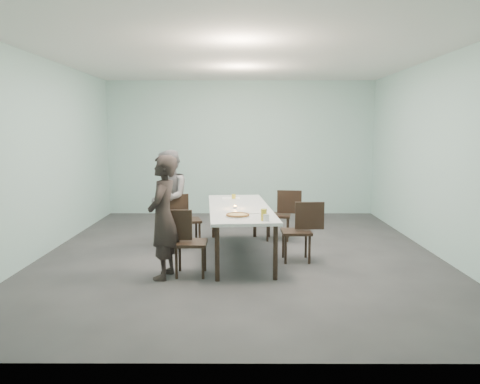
{
  "coord_description": "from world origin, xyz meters",
  "views": [
    {
      "loc": [
        0.02,
        -7.11,
        1.9
      ],
      "look_at": [
        0.0,
        -0.33,
        1.0
      ],
      "focal_mm": 35.0,
      "sensor_mm": 36.0,
      "label": 1
    }
  ],
  "objects_px": {
    "chair_near_right": "(302,227)",
    "water_tumbler": "(266,217)",
    "chair_near_left": "(185,238)",
    "pizza": "(238,215)",
    "diner_far": "(169,198)",
    "chair_far_right": "(283,211)",
    "chair_far_left": "(183,216)",
    "diner_near": "(163,217)",
    "side_plate": "(255,213)",
    "tealight": "(235,207)",
    "table": "(239,210)",
    "beer_glass": "(264,215)",
    "amber_tumbler": "(234,197)"
  },
  "relations": [
    {
      "from": "diner_near",
      "to": "diner_far",
      "type": "height_order",
      "value": "diner_near"
    },
    {
      "from": "chair_near_left",
      "to": "chair_near_right",
      "type": "height_order",
      "value": "same"
    },
    {
      "from": "chair_far_right",
      "to": "tealight",
      "type": "relative_size",
      "value": 15.54
    },
    {
      "from": "chair_near_left",
      "to": "pizza",
      "type": "height_order",
      "value": "chair_near_left"
    },
    {
      "from": "pizza",
      "to": "chair_far_left",
      "type": "bearing_deg",
      "value": 124.19
    },
    {
      "from": "diner_near",
      "to": "amber_tumbler",
      "type": "distance_m",
      "value": 2.1
    },
    {
      "from": "side_plate",
      "to": "chair_far_left",
      "type": "bearing_deg",
      "value": 137.12
    },
    {
      "from": "diner_far",
      "to": "chair_far_left",
      "type": "bearing_deg",
      "value": 60.08
    },
    {
      "from": "chair_far_right",
      "to": "amber_tumbler",
      "type": "xyz_separation_m",
      "value": [
        -0.85,
        -0.22,
        0.29
      ]
    },
    {
      "from": "table",
      "to": "pizza",
      "type": "height_order",
      "value": "pizza"
    },
    {
      "from": "chair_far_left",
      "to": "pizza",
      "type": "xyz_separation_m",
      "value": [
        0.91,
        -1.34,
        0.27
      ]
    },
    {
      "from": "chair_near_left",
      "to": "side_plate",
      "type": "xyz_separation_m",
      "value": [
        0.93,
        0.46,
        0.25
      ]
    },
    {
      "from": "table",
      "to": "water_tumbler",
      "type": "distance_m",
      "value": 1.17
    },
    {
      "from": "amber_tumbler",
      "to": "chair_far_right",
      "type": "bearing_deg",
      "value": 14.25
    },
    {
      "from": "chair_far_right",
      "to": "side_plate",
      "type": "xyz_separation_m",
      "value": [
        -0.53,
        -1.56,
        0.25
      ]
    },
    {
      "from": "pizza",
      "to": "side_plate",
      "type": "relative_size",
      "value": 1.89
    },
    {
      "from": "chair_far_right",
      "to": "beer_glass",
      "type": "distance_m",
      "value": 2.18
    },
    {
      "from": "chair_far_right",
      "to": "diner_near",
      "type": "bearing_deg",
      "value": 58.97
    },
    {
      "from": "chair_near_right",
      "to": "water_tumbler",
      "type": "bearing_deg",
      "value": 54.27
    },
    {
      "from": "chair_near_left",
      "to": "diner_far",
      "type": "relative_size",
      "value": 0.55
    },
    {
      "from": "pizza",
      "to": "diner_near",
      "type": "bearing_deg",
      "value": -163.08
    },
    {
      "from": "chair_near_left",
      "to": "tealight",
      "type": "height_order",
      "value": "chair_near_left"
    },
    {
      "from": "water_tumbler",
      "to": "chair_far_right",
      "type": "bearing_deg",
      "value": 79.33
    },
    {
      "from": "tealight",
      "to": "chair_near_left",
      "type": "bearing_deg",
      "value": -128.72
    },
    {
      "from": "tealight",
      "to": "amber_tumbler",
      "type": "bearing_deg",
      "value": 92.2
    },
    {
      "from": "chair_far_left",
      "to": "chair_near_right",
      "type": "height_order",
      "value": "same"
    },
    {
      "from": "table",
      "to": "diner_far",
      "type": "height_order",
      "value": "diner_far"
    },
    {
      "from": "diner_far",
      "to": "side_plate",
      "type": "distance_m",
      "value": 1.81
    },
    {
      "from": "diner_far",
      "to": "water_tumbler",
      "type": "bearing_deg",
      "value": 34.79
    },
    {
      "from": "side_plate",
      "to": "pizza",
      "type": "bearing_deg",
      "value": -130.08
    },
    {
      "from": "diner_far",
      "to": "chair_far_right",
      "type": "bearing_deg",
      "value": 95.46
    },
    {
      "from": "table",
      "to": "water_tumbler",
      "type": "relative_size",
      "value": 29.59
    },
    {
      "from": "chair_far_left",
      "to": "chair_far_right",
      "type": "xyz_separation_m",
      "value": [
        1.68,
        0.49,
        0.0
      ]
    },
    {
      "from": "tealight",
      "to": "side_plate",
      "type": "bearing_deg",
      "value": -51.83
    },
    {
      "from": "water_tumbler",
      "to": "amber_tumbler",
      "type": "height_order",
      "value": "water_tumbler"
    },
    {
      "from": "table",
      "to": "diner_far",
      "type": "bearing_deg",
      "value": 151.17
    },
    {
      "from": "amber_tumbler",
      "to": "pizza",
      "type": "bearing_deg",
      "value": -87.14
    },
    {
      "from": "chair_far_left",
      "to": "tealight",
      "type": "height_order",
      "value": "chair_far_left"
    },
    {
      "from": "table",
      "to": "water_tumbler",
      "type": "height_order",
      "value": "water_tumbler"
    },
    {
      "from": "diner_far",
      "to": "tealight",
      "type": "bearing_deg",
      "value": 47.53
    },
    {
      "from": "diner_near",
      "to": "side_plate",
      "type": "relative_size",
      "value": 8.82
    },
    {
      "from": "chair_far_left",
      "to": "diner_near",
      "type": "distance_m",
      "value": 1.66
    },
    {
      "from": "chair_near_left",
      "to": "amber_tumbler",
      "type": "relative_size",
      "value": 10.88
    },
    {
      "from": "water_tumbler",
      "to": "amber_tumbler",
      "type": "relative_size",
      "value": 1.12
    },
    {
      "from": "chair_near_right",
      "to": "chair_near_left",
      "type": "bearing_deg",
      "value": 21.96
    },
    {
      "from": "diner_far",
      "to": "diner_near",
      "type": "bearing_deg",
      "value": 0.44
    },
    {
      "from": "table",
      "to": "pizza",
      "type": "distance_m",
      "value": 0.81
    },
    {
      "from": "table",
      "to": "beer_glass",
      "type": "xyz_separation_m",
      "value": [
        0.32,
        -1.09,
        0.13
      ]
    },
    {
      "from": "chair_near_right",
      "to": "water_tumbler",
      "type": "distance_m",
      "value": 1.03
    },
    {
      "from": "chair_far_right",
      "to": "diner_far",
      "type": "distance_m",
      "value": 1.98
    }
  ]
}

